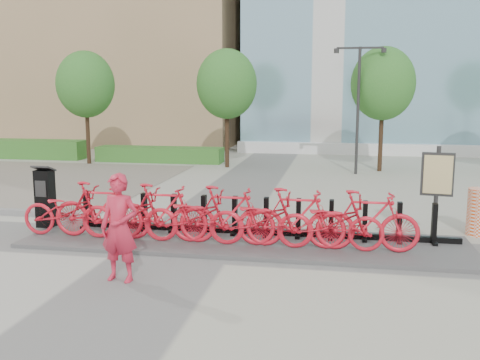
% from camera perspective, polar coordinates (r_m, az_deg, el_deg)
% --- Properties ---
extents(ground, '(120.00, 120.00, 0.00)m').
position_cam_1_polar(ground, '(11.70, -6.20, -6.84)').
color(ground, '#9D9D89').
extents(hedge_b, '(6.00, 1.20, 0.70)m').
position_cam_1_polar(hedge_b, '(25.51, -8.56, 2.71)').
color(hedge_b, '#386F26').
rests_on(hedge_b, ground).
extents(tree_0, '(2.60, 2.60, 5.10)m').
position_cam_1_polar(tree_0, '(25.39, -16.14, 9.75)').
color(tree_0, '#302116').
rests_on(tree_0, ground).
extents(tree_1, '(2.60, 2.60, 5.10)m').
position_cam_1_polar(tree_1, '(23.25, -1.41, 10.18)').
color(tree_1, '#302116').
rests_on(tree_1, ground).
extents(tree_2, '(2.60, 2.60, 5.10)m').
position_cam_1_polar(tree_2, '(22.83, 15.02, 9.88)').
color(tree_2, '#302116').
rests_on(tree_2, ground).
extents(streetlamp, '(2.00, 0.20, 5.00)m').
position_cam_1_polar(streetlamp, '(21.77, 12.52, 8.82)').
color(streetlamp, black).
rests_on(streetlamp, ground).
extents(dock_pad, '(9.60, 2.40, 0.08)m').
position_cam_1_polar(dock_pad, '(11.68, 0.39, -6.61)').
color(dock_pad, '#4E4E4E').
rests_on(dock_pad, ground).
extents(dock_rail_posts, '(8.02, 0.50, 0.85)m').
position_cam_1_polar(dock_rail_posts, '(12.01, 1.07, -3.88)').
color(dock_rail_posts, black).
rests_on(dock_rail_posts, dock_pad).
extents(bike_0, '(2.13, 0.74, 1.12)m').
position_cam_1_polar(bike_0, '(12.48, -17.85, -3.19)').
color(bike_0, red).
rests_on(bike_0, dock_pad).
extents(bike_1, '(2.07, 0.58, 1.24)m').
position_cam_1_polar(bike_1, '(12.15, -14.87, -3.09)').
color(bike_1, red).
rests_on(bike_1, dock_pad).
extents(bike_2, '(2.13, 0.74, 1.12)m').
position_cam_1_polar(bike_2, '(11.87, -11.70, -3.56)').
color(bike_2, red).
rests_on(bike_2, dock_pad).
extents(bike_3, '(2.07, 0.58, 1.24)m').
position_cam_1_polar(bike_3, '(11.61, -8.41, -3.45)').
color(bike_3, red).
rests_on(bike_3, dock_pad).
extents(bike_4, '(2.13, 0.74, 1.12)m').
position_cam_1_polar(bike_4, '(11.42, -4.97, -3.91)').
color(bike_4, red).
rests_on(bike_4, dock_pad).
extents(bike_5, '(2.07, 0.58, 1.24)m').
position_cam_1_polar(bike_5, '(11.24, -1.43, -3.78)').
color(bike_5, red).
rests_on(bike_5, dock_pad).
extents(bike_6, '(2.13, 0.74, 1.12)m').
position_cam_1_polar(bike_6, '(11.13, 2.21, -4.23)').
color(bike_6, red).
rests_on(bike_6, dock_pad).
extents(bike_7, '(2.07, 0.58, 1.24)m').
position_cam_1_polar(bike_7, '(11.04, 5.92, -4.06)').
color(bike_7, red).
rests_on(bike_7, dock_pad).
extents(bike_8, '(2.13, 0.74, 1.12)m').
position_cam_1_polar(bike_8, '(11.03, 9.66, -4.49)').
color(bike_8, red).
rests_on(bike_8, dock_pad).
extents(bike_9, '(2.07, 0.58, 1.24)m').
position_cam_1_polar(bike_9, '(11.03, 13.42, -4.29)').
color(bike_9, red).
rests_on(bike_9, dock_pad).
extents(kiosk, '(0.46, 0.39, 1.49)m').
position_cam_1_polar(kiosk, '(13.47, -20.07, -1.74)').
color(kiosk, black).
rests_on(kiosk, dock_pad).
extents(worker_red, '(0.74, 0.53, 1.89)m').
position_cam_1_polar(worker_red, '(9.47, -12.74, -4.99)').
color(worker_red, red).
rests_on(worker_red, ground).
extents(construction_barrel, '(0.58, 0.58, 1.08)m').
position_cam_1_polar(construction_barrel, '(13.42, 24.22, -3.14)').
color(construction_barrel, '#F64500').
rests_on(construction_barrel, ground).
extents(map_sign, '(0.69, 0.20, 2.10)m').
position_cam_1_polar(map_sign, '(12.44, 20.30, 0.16)').
color(map_sign, black).
rests_on(map_sign, ground).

